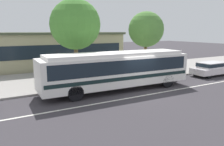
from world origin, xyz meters
name	(u,v)px	position (x,y,z in m)	size (l,w,h in m)	color
ground_plane	(140,92)	(0.00, 0.00, 0.00)	(120.00, 120.00, 0.00)	#39353A
sidewalk_slab	(98,75)	(0.00, 6.67, 0.06)	(60.00, 8.00, 0.12)	#99938E
lane_stripe_center	(148,95)	(0.00, -0.80, 0.00)	(56.00, 0.16, 0.01)	silver
transit_bus	(117,68)	(-1.10, 1.32, 1.58)	(11.04, 2.83, 2.70)	white
sedan_far_ahead	(212,68)	(9.43, 1.35, 0.72)	(4.50, 1.73, 1.29)	white
pedestrian_waiting_near_sign	(110,70)	(-0.56, 3.27, 1.09)	(0.37, 0.37, 1.67)	#2B3650
pedestrian_walking_along_curb	(47,76)	(-5.64, 3.17, 1.12)	(0.48, 0.48, 1.71)	#293D41
pedestrian_standing_by_tree	(150,65)	(4.22, 4.17, 1.07)	(0.47, 0.47, 1.62)	navy
bus_stop_sign	(142,61)	(2.59, 3.35, 1.65)	(0.08, 0.44, 2.37)	gray
street_tree_near_stop	(75,25)	(-2.50, 5.80, 4.71)	(4.18, 4.18, 6.69)	brown
street_tree_mid_block	(146,30)	(5.05, 6.02, 4.32)	(3.54, 3.54, 5.99)	brown
station_building	(52,50)	(-2.38, 14.04, 2.03)	(16.20, 6.50, 4.03)	tan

